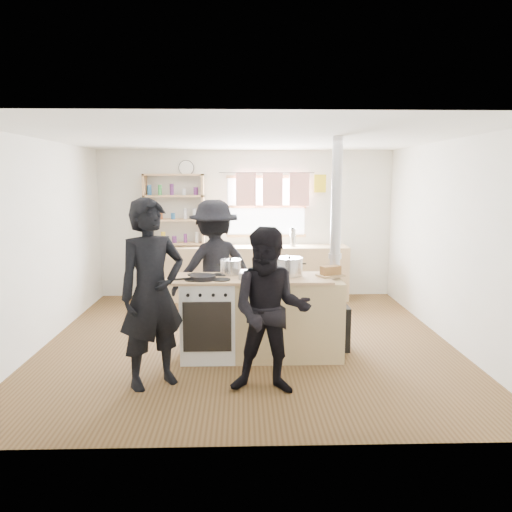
{
  "coord_description": "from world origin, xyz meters",
  "views": [
    {
      "loc": [
        -0.07,
        -6.05,
        2.03
      ],
      "look_at": [
        0.1,
        -0.1,
        1.1
      ],
      "focal_mm": 35.0,
      "sensor_mm": 36.0,
      "label": 1
    }
  ],
  "objects_px": {
    "skillet_greens": "(203,277)",
    "flue_heater": "(334,296)",
    "cooking_island": "(261,317)",
    "roast_tray": "(255,274)",
    "stockpot_counter": "(289,267)",
    "thermos": "(293,237)",
    "stockpot_stove": "(231,267)",
    "person_near_left": "(152,294)",
    "person_near_right": "(270,311)",
    "person_far": "(214,268)",
    "bread_board": "(331,272)"
  },
  "relations": [
    {
      "from": "roast_tray",
      "to": "person_near_left",
      "type": "relative_size",
      "value": 0.2
    },
    {
      "from": "roast_tray",
      "to": "bread_board",
      "type": "relative_size",
      "value": 1.09
    },
    {
      "from": "thermos",
      "to": "stockpot_counter",
      "type": "distance_m",
      "value": 2.71
    },
    {
      "from": "cooking_island",
      "to": "person_near_left",
      "type": "relative_size",
      "value": 1.06
    },
    {
      "from": "thermos",
      "to": "person_near_right",
      "type": "height_order",
      "value": "person_near_right"
    },
    {
      "from": "thermos",
      "to": "stockpot_counter",
      "type": "xyz_separation_m",
      "value": [
        -0.32,
        -2.7,
        -0.01
      ]
    },
    {
      "from": "skillet_greens",
      "to": "flue_heater",
      "type": "distance_m",
      "value": 1.6
    },
    {
      "from": "cooking_island",
      "to": "skillet_greens",
      "type": "xyz_separation_m",
      "value": [
        -0.65,
        -0.13,
        0.49
      ]
    },
    {
      "from": "person_far",
      "to": "stockpot_stove",
      "type": "bearing_deg",
      "value": 82.7
    },
    {
      "from": "skillet_greens",
      "to": "flue_heater",
      "type": "bearing_deg",
      "value": 13.65
    },
    {
      "from": "skillet_greens",
      "to": "person_far",
      "type": "relative_size",
      "value": 0.21
    },
    {
      "from": "flue_heater",
      "to": "bread_board",
      "type": "bearing_deg",
      "value": -111.86
    },
    {
      "from": "roast_tray",
      "to": "bread_board",
      "type": "bearing_deg",
      "value": 4.6
    },
    {
      "from": "cooking_island",
      "to": "roast_tray",
      "type": "bearing_deg",
      "value": -146.38
    },
    {
      "from": "skillet_greens",
      "to": "person_near_right",
      "type": "relative_size",
      "value": 0.23
    },
    {
      "from": "stockpot_counter",
      "to": "person_near_left",
      "type": "xyz_separation_m",
      "value": [
        -1.41,
        -0.83,
        -0.11
      ]
    },
    {
      "from": "stockpot_counter",
      "to": "person_far",
      "type": "distance_m",
      "value": 1.22
    },
    {
      "from": "skillet_greens",
      "to": "stockpot_stove",
      "type": "height_order",
      "value": "stockpot_stove"
    },
    {
      "from": "stockpot_stove",
      "to": "flue_heater",
      "type": "distance_m",
      "value": 1.28
    },
    {
      "from": "stockpot_stove",
      "to": "cooking_island",
      "type": "bearing_deg",
      "value": -25.52
    },
    {
      "from": "thermos",
      "to": "stockpot_stove",
      "type": "distance_m",
      "value": 2.78
    },
    {
      "from": "bread_board",
      "to": "flue_heater",
      "type": "bearing_deg",
      "value": 68.14
    },
    {
      "from": "thermos",
      "to": "flue_heater",
      "type": "relative_size",
      "value": 0.12
    },
    {
      "from": "person_near_left",
      "to": "person_far",
      "type": "relative_size",
      "value": 1.05
    },
    {
      "from": "stockpot_stove",
      "to": "flue_heater",
      "type": "bearing_deg",
      "value": 3.52
    },
    {
      "from": "cooking_island",
      "to": "person_near_right",
      "type": "bearing_deg",
      "value": -87.19
    },
    {
      "from": "skillet_greens",
      "to": "person_near_left",
      "type": "relative_size",
      "value": 0.2
    },
    {
      "from": "thermos",
      "to": "flue_heater",
      "type": "height_order",
      "value": "flue_heater"
    },
    {
      "from": "roast_tray",
      "to": "person_far",
      "type": "bearing_deg",
      "value": 118.4
    },
    {
      "from": "skillet_greens",
      "to": "stockpot_counter",
      "type": "xyz_separation_m",
      "value": [
        0.97,
        0.2,
        0.08
      ]
    },
    {
      "from": "skillet_greens",
      "to": "cooking_island",
      "type": "bearing_deg",
      "value": 11.12
    },
    {
      "from": "thermos",
      "to": "bread_board",
      "type": "bearing_deg",
      "value": -86.96
    },
    {
      "from": "person_near_left",
      "to": "person_near_right",
      "type": "distance_m",
      "value": 1.16
    },
    {
      "from": "flue_heater",
      "to": "roast_tray",
      "type": "bearing_deg",
      "value": -162.95
    },
    {
      "from": "stockpot_stove",
      "to": "stockpot_counter",
      "type": "xyz_separation_m",
      "value": [
        0.67,
        -0.09,
        0.02
      ]
    },
    {
      "from": "skillet_greens",
      "to": "roast_tray",
      "type": "xyz_separation_m",
      "value": [
        0.57,
        0.08,
        0.01
      ]
    },
    {
      "from": "skillet_greens",
      "to": "stockpot_counter",
      "type": "distance_m",
      "value": 0.99
    },
    {
      "from": "stockpot_counter",
      "to": "bread_board",
      "type": "distance_m",
      "value": 0.47
    },
    {
      "from": "skillet_greens",
      "to": "roast_tray",
      "type": "bearing_deg",
      "value": 7.82
    },
    {
      "from": "bread_board",
      "to": "person_near_left",
      "type": "xyz_separation_m",
      "value": [
        -1.87,
        -0.78,
        -0.06
      ]
    },
    {
      "from": "person_near_left",
      "to": "thermos",
      "type": "bearing_deg",
      "value": 29.83
    },
    {
      "from": "thermos",
      "to": "stockpot_stove",
      "type": "relative_size",
      "value": 1.22
    },
    {
      "from": "bread_board",
      "to": "flue_heater",
      "type": "xyz_separation_m",
      "value": [
        0.09,
        0.22,
        -0.34
      ]
    },
    {
      "from": "cooking_island",
      "to": "roast_tray",
      "type": "height_order",
      "value": "roast_tray"
    },
    {
      "from": "person_near_right",
      "to": "person_far",
      "type": "distance_m",
      "value": 1.95
    },
    {
      "from": "bread_board",
      "to": "stockpot_stove",
      "type": "bearing_deg",
      "value": 172.67
    },
    {
      "from": "person_near_left",
      "to": "stockpot_stove",
      "type": "bearing_deg",
      "value": 17.28
    },
    {
      "from": "cooking_island",
      "to": "flue_heater",
      "type": "xyz_separation_m",
      "value": [
        0.87,
        0.24,
        0.18
      ]
    },
    {
      "from": "stockpot_counter",
      "to": "thermos",
      "type": "bearing_deg",
      "value": 83.25
    },
    {
      "from": "person_near_right",
      "to": "bread_board",
      "type": "bearing_deg",
      "value": 59.84
    }
  ]
}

